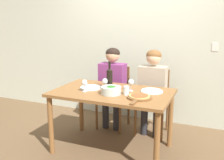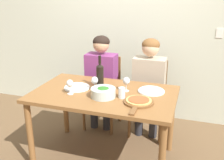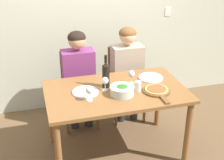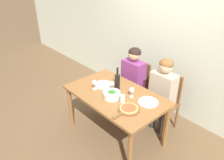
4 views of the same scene
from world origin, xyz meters
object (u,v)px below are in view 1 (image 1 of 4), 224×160
at_px(person_man, 152,85).
at_px(dinner_plate_right, 152,91).
at_px(chair_left, 115,94).
at_px(person_woman, 112,81).
at_px(dinner_plate_left, 91,88).
at_px(water_tumbler, 126,91).
at_px(wine_glass_left, 85,83).
at_px(wine_glass_right, 131,83).
at_px(pizza_on_board, 139,97).
at_px(chair_right, 154,99).
at_px(broccoli_bowl, 111,90).
at_px(wine_bottle, 110,78).
at_px(wine_glass_centre, 105,82).

distance_m(person_man, dinner_plate_right, 0.49).
distance_m(chair_left, person_woman, 0.26).
height_order(dinner_plate_left, water_tumbler, water_tumbler).
distance_m(person_man, wine_glass_left, 1.03).
relative_size(person_woman, person_man, 1.00).
bearing_deg(wine_glass_right, wine_glass_left, -153.78).
bearing_deg(wine_glass_left, pizza_on_board, -0.50).
bearing_deg(wine_glass_right, chair_right, 78.09).
bearing_deg(broccoli_bowl, wine_bottle, 117.72).
bearing_deg(wine_glass_left, dinner_plate_left, 92.82).
relative_size(dinner_plate_right, wine_glass_left, 1.80).
bearing_deg(wine_glass_right, dinner_plate_right, 14.33).
xyz_separation_m(dinner_plate_left, dinner_plate_right, (0.77, 0.14, 0.00)).
bearing_deg(chair_left, person_man, -10.32).
height_order(pizza_on_board, wine_glass_centre, wine_glass_centre).
height_order(dinner_plate_right, pizza_on_board, pizza_on_board).
bearing_deg(wine_bottle, dinner_plate_right, 7.51).
bearing_deg(wine_bottle, dinner_plate_left, -163.00).
height_order(wine_glass_left, wine_glass_centre, same).
xyz_separation_m(person_woman, water_tumbler, (0.48, -0.72, 0.08)).
bearing_deg(dinner_plate_right, wine_glass_centre, -165.01).
bearing_deg(wine_glass_centre, water_tumbler, -17.10).
height_order(dinner_plate_left, pizza_on_board, pizza_on_board).
relative_size(person_woman, pizza_on_board, 2.95).
relative_size(chair_left, broccoli_bowl, 3.85).
relative_size(wine_glass_centre, water_tumbler, 1.44).
xyz_separation_m(person_man, wine_bottle, (-0.42, -0.54, 0.17)).
relative_size(wine_bottle, wine_glass_left, 2.34).
relative_size(chair_right, person_woman, 0.76).
relative_size(dinner_plate_left, wine_glass_left, 1.80).
distance_m(chair_right, wine_glass_left, 1.17).
bearing_deg(wine_glass_centre, wine_glass_left, -140.24).
height_order(chair_left, wine_glass_left, chair_left).
height_order(broccoli_bowl, dinner_plate_left, broccoli_bowl).
relative_size(person_man, wine_glass_right, 8.17).
bearing_deg(chair_right, dinner_plate_left, -132.00).
bearing_deg(dinner_plate_right, chair_left, 141.10).
distance_m(chair_right, water_tumbler, 0.90).
distance_m(chair_right, wine_bottle, 0.88).
relative_size(person_woman, dinner_plate_right, 4.54).
height_order(person_man, wine_glass_left, person_man).
relative_size(chair_left, water_tumbler, 8.87).
relative_size(dinner_plate_right, water_tumbler, 2.58).
height_order(chair_right, wine_glass_centre, chair_right).
xyz_separation_m(person_woman, broccoli_bowl, (0.30, -0.75, 0.08)).
xyz_separation_m(person_woman, pizza_on_board, (0.66, -0.79, 0.05)).
distance_m(wine_bottle, dinner_plate_left, 0.28).
bearing_deg(chair_left, wine_glass_left, -92.07).
relative_size(broccoli_bowl, wine_glass_right, 1.60).
bearing_deg(dinner_plate_left, wine_glass_centre, -2.29).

